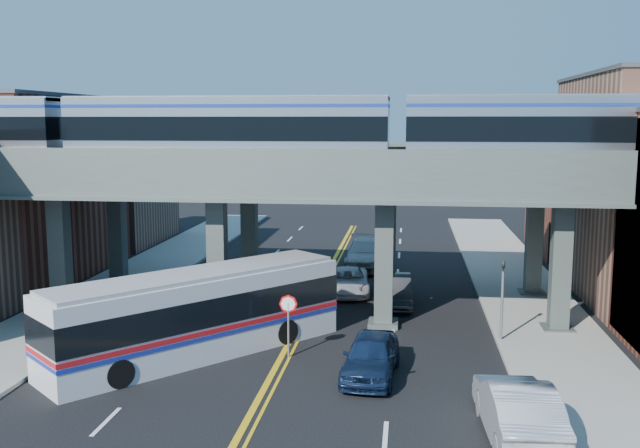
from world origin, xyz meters
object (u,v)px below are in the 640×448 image
at_px(traffic_signal, 502,292).
at_px(car_lane_d, 365,254).
at_px(car_lane_a, 371,356).
at_px(car_lane_c, 348,281).
at_px(car_parked_curb, 518,409).
at_px(car_lane_b, 395,290).
at_px(transit_train, 228,129).
at_px(stop_sign, 288,316).
at_px(transit_bus, 198,314).

relative_size(traffic_signal, car_lane_d, 0.65).
bearing_deg(car_lane_d, car_lane_a, -87.82).
distance_m(car_lane_c, car_parked_curb, 18.97).
relative_size(traffic_signal, car_lane_b, 0.85).
relative_size(car_lane_a, car_lane_c, 0.96).
xyz_separation_m(transit_train, car_lane_b, (7.81, 3.92, -8.44)).
relative_size(traffic_signal, car_parked_curb, 0.73).
relative_size(car_lane_a, car_lane_d, 0.76).
bearing_deg(car_parked_curb, stop_sign, -42.26).
distance_m(transit_bus, car_lane_d, 19.55).
distance_m(traffic_signal, car_parked_curb, 9.69).
xyz_separation_m(transit_train, car_parked_curb, (11.85, -11.57, -8.32)).
bearing_deg(car_lane_d, car_lane_c, -96.03).
bearing_deg(car_lane_c, transit_bus, -120.67).
height_order(traffic_signal, car_lane_a, traffic_signal).
height_order(transit_bus, car_lane_b, transit_bus).
bearing_deg(transit_train, car_lane_b, 26.68).
relative_size(car_lane_c, car_lane_d, 0.79).
bearing_deg(car_lane_b, car_lane_a, -96.57).
xyz_separation_m(car_lane_c, car_parked_curb, (6.70, -17.75, 0.23)).
xyz_separation_m(car_lane_a, car_lane_b, (0.68, 10.78, -0.02)).
xyz_separation_m(car_lane_a, car_parked_curb, (4.73, -4.71, 0.10)).
height_order(transit_train, transit_bus, transit_train).
bearing_deg(car_lane_c, car_lane_a, -87.10).
bearing_deg(transit_train, transit_bus, -91.29).
height_order(transit_train, car_lane_d, transit_train).
height_order(car_lane_a, car_lane_c, car_lane_a).
bearing_deg(car_parked_curb, car_lane_a, -48.46).
xyz_separation_m(traffic_signal, car_lane_b, (-4.74, 5.92, -1.50)).
bearing_deg(car_lane_d, car_parked_curb, -78.04).
height_order(car_lane_a, car_parked_curb, car_parked_curb).
distance_m(traffic_signal, car_lane_a, 7.43).
bearing_deg(car_lane_b, transit_train, -156.26).
bearing_deg(car_lane_c, car_lane_d, 80.13).
height_order(traffic_signal, transit_bus, traffic_signal).
distance_m(transit_train, traffic_signal, 14.48).
relative_size(transit_train, transit_bus, 3.99).
relative_size(transit_bus, car_lane_d, 1.84).
bearing_deg(car_lane_c, car_parked_curb, -75.02).
distance_m(traffic_signal, car_lane_c, 11.14).
height_order(stop_sign, car_parked_curb, stop_sign).
distance_m(traffic_signal, transit_bus, 13.07).
xyz_separation_m(traffic_signal, car_lane_a, (-5.43, -4.86, -1.48)).
height_order(car_lane_b, car_lane_d, car_lane_d).
xyz_separation_m(transit_bus, car_lane_c, (5.27, 11.32, -1.03)).
height_order(transit_train, car_lane_b, transit_train).
xyz_separation_m(stop_sign, car_parked_curb, (8.20, -6.57, -0.84)).
relative_size(stop_sign, traffic_signal, 0.64).
bearing_deg(traffic_signal, stop_sign, -161.37).
relative_size(transit_train, car_lane_d, 7.36).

